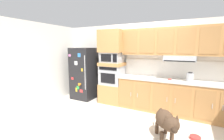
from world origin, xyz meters
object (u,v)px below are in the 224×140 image
(built_in_oven, at_px, (112,75))
(dog, at_px, (166,121))
(electric_kettle, at_px, (190,77))
(dog_food_bowl, at_px, (195,138))
(microwave, at_px, (112,57))
(screwdriver, at_px, (170,79))
(refrigerator, at_px, (84,73))

(built_in_oven, distance_m, dog, 2.41)
(electric_kettle, relative_size, dog_food_bowl, 1.20)
(microwave, xyz_separation_m, electric_kettle, (2.22, -0.05, -0.43))
(screwdriver, xyz_separation_m, dog_food_bowl, (0.64, -1.05, -0.90))
(screwdriver, bearing_deg, dog_food_bowl, -58.56)
(refrigerator, xyz_separation_m, dog, (2.95, -1.37, -0.47))
(built_in_oven, distance_m, microwave, 0.56)
(dog_food_bowl, bearing_deg, screwdriver, 121.44)
(dog, bearing_deg, screwdriver, 160.81)
(microwave, xyz_separation_m, screwdriver, (1.75, -0.05, -0.53))
(dog, bearing_deg, built_in_oven, -151.88)
(built_in_oven, height_order, electric_kettle, built_in_oven)
(refrigerator, height_order, dog, refrigerator)
(refrigerator, bearing_deg, dog_food_bowl, -16.51)
(microwave, bearing_deg, screwdriver, -1.52)
(built_in_oven, height_order, microwave, microwave)
(dog, height_order, dog_food_bowl, dog)
(refrigerator, height_order, electric_kettle, refrigerator)
(microwave, distance_m, dog_food_bowl, 2.99)
(electric_kettle, xyz_separation_m, dog, (-0.34, -1.39, -0.62))
(refrigerator, bearing_deg, screwdriver, 0.43)
(electric_kettle, bearing_deg, microwave, 178.78)
(screwdriver, distance_m, electric_kettle, 0.48)
(microwave, bearing_deg, dog, -37.35)
(electric_kettle, height_order, dog, electric_kettle)
(built_in_oven, height_order, dog_food_bowl, built_in_oven)
(electric_kettle, bearing_deg, dog_food_bowl, -80.60)
(screwdriver, bearing_deg, built_in_oven, 178.48)
(refrigerator, relative_size, electric_kettle, 7.33)
(screwdriver, bearing_deg, refrigerator, -179.57)
(screwdriver, xyz_separation_m, dog, (0.13, -1.39, -0.52))
(refrigerator, xyz_separation_m, electric_kettle, (3.29, 0.02, 0.15))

